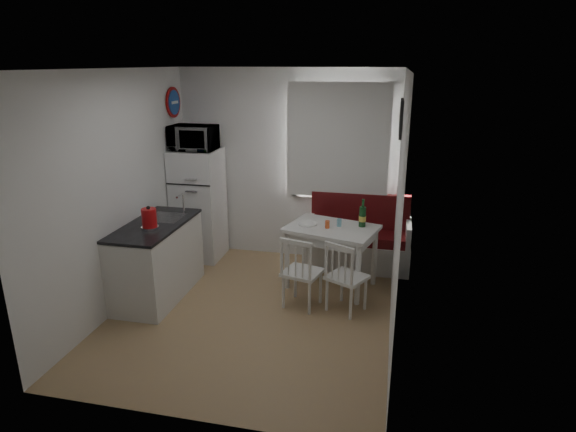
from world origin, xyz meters
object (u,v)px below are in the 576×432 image
at_px(fridge, 199,205).
at_px(wine_bottle, 363,213).
at_px(chair_right, 346,271).
at_px(kitchen_counter, 158,259).
at_px(kettle, 149,218).
at_px(bench, 358,244).
at_px(microwave, 193,138).
at_px(chair_left, 301,266).
at_px(dining_table, 332,234).

bearing_deg(fridge, wine_bottle, -11.52).
distance_m(chair_right, wine_bottle, 0.88).
xyz_separation_m(kitchen_counter, kettle, (0.05, -0.19, 0.57)).
height_order(kitchen_counter, kettle, kitchen_counter).
height_order(kitchen_counter, chair_right, kitchen_counter).
height_order(chair_right, kettle, kettle).
distance_m(bench, fridge, 2.26).
bearing_deg(microwave, bench, 4.19).
relative_size(chair_left, fridge, 0.31).
xyz_separation_m(bench, chair_left, (-0.52, -1.34, 0.20)).
relative_size(chair_right, kettle, 2.04).
height_order(bench, wine_bottle, wine_bottle).
relative_size(bench, dining_table, 1.16).
xyz_separation_m(kitchen_counter, bench, (2.23, 1.36, -0.13)).
xyz_separation_m(bench, kettle, (-2.18, -1.55, 0.70)).
bearing_deg(fridge, microwave, -90.00).
relative_size(chair_right, wine_bottle, 1.53).
distance_m(kitchen_counter, bench, 2.61).
relative_size(kettle, wine_bottle, 0.75).
xyz_separation_m(chair_right, kettle, (-2.16, -0.21, 0.52)).
relative_size(bench, wine_bottle, 4.03).
bearing_deg(chair_right, microwave, 179.57).
bearing_deg(bench, dining_table, -111.90).
relative_size(kitchen_counter, microwave, 2.22).
distance_m(kitchen_counter, kettle, 0.61).
bearing_deg(chair_right, fridge, 178.57).
relative_size(dining_table, fridge, 0.77).
height_order(chair_left, kettle, kettle).
bearing_deg(chair_left, dining_table, 83.90).
distance_m(chair_right, microwave, 2.75).
height_order(microwave, wine_bottle, microwave).
height_order(dining_table, chair_right, chair_right).
distance_m(bench, chair_right, 1.35).
height_order(chair_right, wine_bottle, wine_bottle).
xyz_separation_m(microwave, wine_bottle, (2.29, -0.42, -0.76)).
xyz_separation_m(bench, microwave, (-2.21, -0.16, 1.38)).
bearing_deg(bench, chair_right, -90.97).
xyz_separation_m(chair_left, chair_right, (0.50, 0.00, -0.01)).
bearing_deg(bench, microwave, -175.81).
xyz_separation_m(dining_table, microwave, (-1.94, 0.52, 1.02)).
bearing_deg(dining_table, microwave, -179.75).
relative_size(chair_left, wine_bottle, 1.41).
relative_size(kitchen_counter, chair_left, 2.74).
distance_m(bench, dining_table, 0.81).
bearing_deg(bench, chair_left, -111.37).
height_order(dining_table, fridge, fridge).
bearing_deg(bench, wine_bottle, -82.38).
distance_m(chair_left, kettle, 1.75).
height_order(bench, kettle, kettle).
xyz_separation_m(fridge, kettle, (0.03, -1.43, 0.26)).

